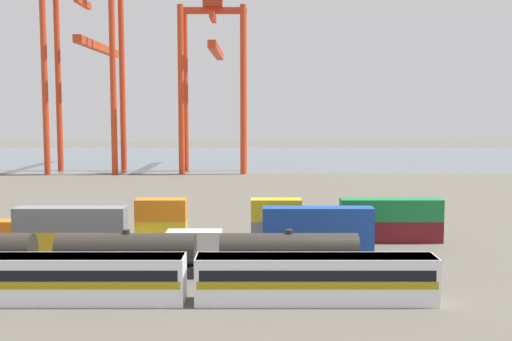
% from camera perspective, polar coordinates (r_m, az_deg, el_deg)
% --- Properties ---
extents(ground_plane, '(420.00, 420.00, 0.00)m').
position_cam_1_polar(ground_plane, '(111.83, -6.73, -2.62)').
color(ground_plane, '#5B564C').
extents(harbour_water, '(400.00, 110.00, 0.01)m').
position_cam_1_polar(harbour_water, '(211.39, -3.58, 1.23)').
color(harbour_water, slate).
rests_on(harbour_water, ground_plane).
extents(passenger_train, '(60.85, 3.14, 3.90)m').
position_cam_1_polar(passenger_train, '(54.06, -17.15, -9.30)').
color(passenger_train, silver).
rests_on(passenger_train, ground_plane).
extents(freight_tank_row, '(59.48, 3.04, 4.50)m').
position_cam_1_polar(freight_tank_row, '(62.98, -18.78, -7.25)').
color(freight_tank_row, '#232326').
rests_on(freight_tank_row, ground_plane).
extents(shipping_container_3, '(12.10, 2.44, 2.60)m').
position_cam_1_polar(shipping_container_3, '(71.83, -16.62, -6.32)').
color(shipping_container_3, gold).
rests_on(shipping_container_3, ground_plane).
extents(shipping_container_4, '(12.10, 2.44, 2.60)m').
position_cam_1_polar(shipping_container_4, '(71.35, -16.68, -4.27)').
color(shipping_container_4, slate).
rests_on(shipping_container_4, shipping_container_3).
extents(shipping_container_5, '(6.04, 2.44, 2.60)m').
position_cam_1_polar(shipping_container_5, '(69.22, -5.72, -6.56)').
color(shipping_container_5, silver).
rests_on(shipping_container_5, ground_plane).
extents(shipping_container_6, '(12.10, 2.44, 2.60)m').
position_cam_1_polar(shipping_container_6, '(69.22, 5.60, -6.55)').
color(shipping_container_6, '#1C4299').
rests_on(shipping_container_6, ground_plane).
extents(shipping_container_7, '(12.10, 2.44, 2.60)m').
position_cam_1_polar(shipping_container_7, '(68.72, 5.62, -4.43)').
color(shipping_container_7, '#1C4299').
rests_on(shipping_container_7, shipping_container_6).
extents(shipping_container_9, '(12.10, 2.44, 2.60)m').
position_cam_1_polar(shipping_container_9, '(79.22, -18.65, -5.28)').
color(shipping_container_9, orange).
rests_on(shipping_container_9, ground_plane).
extents(shipping_container_10, '(6.04, 2.44, 2.60)m').
position_cam_1_polar(shipping_container_10, '(75.97, -8.71, -5.51)').
color(shipping_container_10, gold).
rests_on(shipping_container_10, ground_plane).
extents(shipping_container_11, '(6.04, 2.44, 2.60)m').
position_cam_1_polar(shipping_container_11, '(75.52, -8.74, -3.57)').
color(shipping_container_11, orange).
rests_on(shipping_container_11, shipping_container_10).
extents(shipping_container_12, '(6.04, 2.44, 2.60)m').
position_cam_1_polar(shipping_container_12, '(75.15, 1.79, -5.57)').
color(shipping_container_12, slate).
rests_on(shipping_container_12, ground_plane).
extents(shipping_container_13, '(6.04, 2.44, 2.60)m').
position_cam_1_polar(shipping_container_13, '(74.70, 1.80, -3.61)').
color(shipping_container_13, gold).
rests_on(shipping_container_13, shipping_container_12).
extents(shipping_container_14, '(12.10, 2.44, 2.60)m').
position_cam_1_polar(shipping_container_14, '(76.84, 12.16, -5.44)').
color(shipping_container_14, maroon).
rests_on(shipping_container_14, ground_plane).
extents(shipping_container_15, '(12.10, 2.44, 2.60)m').
position_cam_1_polar(shipping_container_15, '(76.40, 12.20, -3.53)').
color(shipping_container_15, '#197538').
rests_on(shipping_container_15, shipping_container_14).
extents(gantry_crane_west, '(18.31, 41.75, 48.18)m').
position_cam_1_polar(gantry_crane_west, '(168.15, -15.20, 9.83)').
color(gantry_crane_west, red).
rests_on(gantry_crane_west, ground_plane).
extents(gantry_crane_central, '(16.88, 37.36, 44.59)m').
position_cam_1_polar(gantry_crane_central, '(162.25, -3.92, 9.50)').
color(gantry_crane_central, red).
rests_on(gantry_crane_central, ground_plane).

